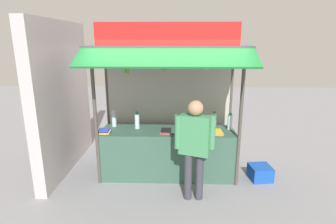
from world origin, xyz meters
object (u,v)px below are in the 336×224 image
at_px(water_bottle_front_right, 214,119).
at_px(vendor_person, 195,142).
at_px(magazine_stack_rear_center, 217,132).
at_px(banana_bunch_inner_left, 127,69).
at_px(magazine_stack_right, 166,131).
at_px(banana_bunch_rightmost, 206,66).
at_px(water_bottle_front_left, 137,121).
at_px(water_bottle_far_right, 114,119).
at_px(magazine_stack_back_left, 104,131).
at_px(plastic_crate, 260,173).
at_px(water_bottle_center, 179,124).
at_px(water_bottle_far_left, 179,121).
at_px(banana_bunch_leftmost, 165,67).
at_px(water_bottle_back_right, 230,122).

distance_m(water_bottle_front_right, vendor_person, 1.16).
relative_size(magazine_stack_rear_center, banana_bunch_inner_left, 1.06).
relative_size(water_bottle_front_right, magazine_stack_right, 1.07).
distance_m(magazine_stack_rear_center, banana_bunch_rightmost, 1.27).
bearing_deg(water_bottle_front_right, water_bottle_front_left, -173.40).
bearing_deg(water_bottle_far_right, magazine_stack_right, -16.95).
bearing_deg(magazine_stack_rear_center, magazine_stack_back_left, -178.57).
bearing_deg(plastic_crate, magazine_stack_back_left, -178.95).
bearing_deg(water_bottle_center, magazine_stack_right, -158.60).
bearing_deg(banana_bunch_rightmost, water_bottle_far_left, 119.78).
height_order(water_bottle_far_right, banana_bunch_leftmost, banana_bunch_leftmost).
height_order(magazine_stack_rear_center, banana_bunch_leftmost, banana_bunch_leftmost).
relative_size(magazine_stack_right, magazine_stack_back_left, 1.07).
height_order(water_bottle_back_right, magazine_stack_right, water_bottle_back_right).
distance_m(water_bottle_back_right, water_bottle_far_left, 0.96).
bearing_deg(magazine_stack_right, vendor_person, -56.35).
bearing_deg(magazine_stack_back_left, water_bottle_back_right, 6.94).
distance_m(water_bottle_center, water_bottle_far_left, 0.27).
relative_size(banana_bunch_rightmost, plastic_crate, 0.66).
height_order(water_bottle_front_left, water_bottle_front_right, water_bottle_front_left).
height_order(water_bottle_front_right, banana_bunch_rightmost, banana_bunch_rightmost).
height_order(water_bottle_far_right, banana_bunch_rightmost, banana_bunch_rightmost).
xyz_separation_m(water_bottle_front_right, plastic_crate, (0.83, -0.40, -0.90)).
height_order(water_bottle_front_right, plastic_crate, water_bottle_front_right).
distance_m(water_bottle_front_left, water_bottle_far_right, 0.47).
xyz_separation_m(water_bottle_front_right, magazine_stack_right, (-0.91, -0.37, -0.12)).
bearing_deg(water_bottle_far_left, banana_bunch_leftmost, -107.66).
xyz_separation_m(water_bottle_center, water_bottle_far_left, (-0.01, 0.27, -0.01)).
xyz_separation_m(water_bottle_back_right, plastic_crate, (0.56, -0.23, -0.91)).
distance_m(water_bottle_far_left, vendor_person, 1.10).
xyz_separation_m(water_bottle_center, banana_bunch_inner_left, (-0.85, -0.45, 1.04)).
bearing_deg(water_bottle_front_left, magazine_stack_back_left, -152.66).
bearing_deg(water_bottle_front_left, magazine_stack_right, -19.82).
height_order(magazine_stack_back_left, plastic_crate, magazine_stack_back_left).
distance_m(water_bottle_front_right, magazine_stack_back_left, 2.06).
distance_m(water_bottle_back_right, magazine_stack_right, 1.20).
xyz_separation_m(magazine_stack_right, banana_bunch_rightmost, (0.65, -0.36, 1.20)).
relative_size(magazine_stack_right, plastic_crate, 0.75).
relative_size(banana_bunch_leftmost, plastic_crate, 0.70).
relative_size(water_bottle_center, magazine_stack_rear_center, 0.81).
xyz_separation_m(water_bottle_center, water_bottle_front_left, (-0.79, 0.10, 0.03)).
distance_m(water_bottle_center, banana_bunch_leftmost, 1.20).
distance_m(magazine_stack_rear_center, banana_bunch_inner_left, 1.93).
relative_size(water_bottle_center, water_bottle_far_left, 1.14).
relative_size(water_bottle_front_right, magazine_stack_rear_center, 0.92).
bearing_deg(water_bottle_far_left, magazine_stack_right, -122.37).
relative_size(magazine_stack_rear_center, banana_bunch_leftmost, 1.23).
height_order(water_bottle_front_right, magazine_stack_rear_center, water_bottle_front_right).
distance_m(water_bottle_far_right, plastic_crate, 2.91).
bearing_deg(magazine_stack_rear_center, banana_bunch_leftmost, -160.77).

